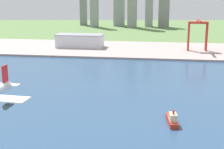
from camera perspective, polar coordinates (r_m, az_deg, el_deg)
The scene contains 7 objects.
ground_plane at distance 307.53m, azimuth 0.07°, elevation -1.78°, with size 2400.00×2400.00×0.00m, color #597A43.
water_bay at distance 250.98m, azimuth -1.94°, elevation -5.40°, with size 840.00×360.00×0.15m, color #2D4C70.
industrial_pier at distance 491.79m, azimuth 3.32°, elevation 4.24°, with size 840.00×140.00×2.50m, color #A99490.
tugboat_small at distance 221.85m, azimuth 10.04°, elevation -7.44°, with size 8.00×21.99×10.33m.
port_crane_red at distance 481.80m, azimuth 14.21°, elevation 7.48°, with size 26.53×39.17×42.71m.
warehouse_main at distance 504.41m, azimuth -5.41°, elevation 5.67°, with size 68.42×30.14×18.91m.
distant_skyline at distance 824.62m, azimuth 2.17°, elevation 12.24°, with size 218.17×65.97×154.14m.
Camera 1 is at (43.29, 6.88, 82.37)m, focal length 54.60 mm.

